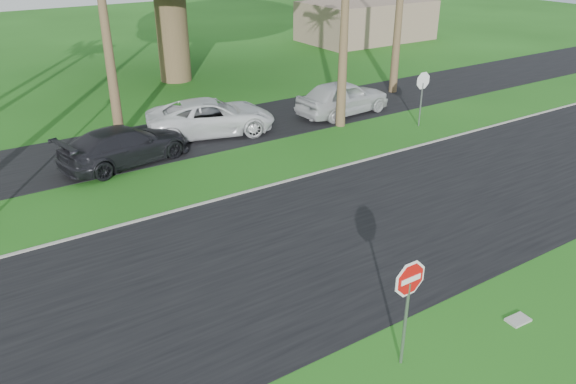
{
  "coord_description": "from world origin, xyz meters",
  "views": [
    {
      "loc": [
        -6.47,
        -9.35,
        8.3
      ],
      "look_at": [
        1.01,
        2.13,
        1.8
      ],
      "focal_mm": 35.0,
      "sensor_mm": 36.0,
      "label": 1
    }
  ],
  "objects_px": {
    "car_minivan": "(211,117)",
    "stop_sign_far": "(422,88)",
    "car_dark": "(125,146)",
    "car_pickup": "(343,98)",
    "stop_sign_near": "(408,293)"
  },
  "relations": [
    {
      "from": "stop_sign_near",
      "to": "stop_sign_far",
      "type": "height_order",
      "value": "same"
    },
    {
      "from": "stop_sign_near",
      "to": "car_dark",
      "type": "bearing_deg",
      "value": 95.09
    },
    {
      "from": "stop_sign_near",
      "to": "stop_sign_far",
      "type": "distance_m",
      "value": 15.91
    },
    {
      "from": "car_minivan",
      "to": "car_pickup",
      "type": "height_order",
      "value": "car_pickup"
    },
    {
      "from": "stop_sign_near",
      "to": "car_dark",
      "type": "relative_size",
      "value": 0.52
    },
    {
      "from": "stop_sign_near",
      "to": "car_minivan",
      "type": "distance_m",
      "value": 15.48
    },
    {
      "from": "stop_sign_near",
      "to": "car_minivan",
      "type": "bearing_deg",
      "value": 78.66
    },
    {
      "from": "stop_sign_far",
      "to": "car_pickup",
      "type": "height_order",
      "value": "stop_sign_far"
    },
    {
      "from": "car_pickup",
      "to": "stop_sign_near",
      "type": "bearing_deg",
      "value": 141.9
    },
    {
      "from": "car_dark",
      "to": "car_pickup",
      "type": "height_order",
      "value": "car_pickup"
    },
    {
      "from": "stop_sign_near",
      "to": "car_minivan",
      "type": "relative_size",
      "value": 0.47
    },
    {
      "from": "stop_sign_far",
      "to": "car_pickup",
      "type": "bearing_deg",
      "value": -60.55
    },
    {
      "from": "car_minivan",
      "to": "stop_sign_far",
      "type": "bearing_deg",
      "value": -101.97
    },
    {
      "from": "car_dark",
      "to": "car_minivan",
      "type": "bearing_deg",
      "value": -85.32
    },
    {
      "from": "car_dark",
      "to": "stop_sign_far",
      "type": "bearing_deg",
      "value": -114.78
    }
  ]
}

